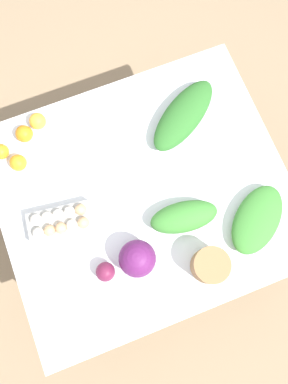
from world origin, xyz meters
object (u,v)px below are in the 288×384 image
object	(u,v)px
greens_bunch_kale	(184,217)
orange_0	(18,163)
paper_bag	(210,265)
greens_bunch_dandelion	(183,115)
orange_1	(1,152)
orange_2	(38,121)
beet_root	(105,272)
cabbage_purple	(137,259)
orange_3	(24,134)
greens_bunch_beet_tops	(257,219)
egg_carton	(61,222)

from	to	relation	value
greens_bunch_kale	orange_0	size ratio (longest dim) A/B	3.91
greens_bunch_kale	orange_0	xyz separation A→B (m)	(0.54, -0.45, -0.01)
paper_bag	orange_0	bearing A→B (deg)	-49.56
paper_bag	greens_bunch_dandelion	distance (m)	0.62
orange_1	orange_2	bearing A→B (deg)	-158.06
beet_root	orange_0	size ratio (longest dim) A/B	1.09
greens_bunch_dandelion	orange_1	size ratio (longest dim) A/B	5.76
cabbage_purple	orange_0	xyz separation A→B (m)	(0.31, -0.53, -0.04)
beet_root	orange_1	world-z (taller)	beet_root
cabbage_purple	orange_3	size ratio (longest dim) A/B	1.99
greens_bunch_kale	beet_root	xyz separation A→B (m)	(0.35, 0.09, -0.01)
cabbage_purple	greens_bunch_beet_tops	size ratio (longest dim) A/B	0.47
orange_2	orange_1	bearing A→B (deg)	21.94
greens_bunch_beet_tops	orange_0	world-z (taller)	greens_bunch_beet_tops
greens_bunch_kale	orange_1	size ratio (longest dim) A/B	4.12
greens_bunch_dandelion	cabbage_purple	bearing A→B (deg)	51.00
paper_bag	beet_root	world-z (taller)	paper_bag
cabbage_purple	orange_0	bearing A→B (deg)	-59.59
egg_carton	orange_1	bearing A→B (deg)	-61.52
greens_bunch_kale	beet_root	distance (m)	0.37
orange_3	paper_bag	bearing A→B (deg)	123.06
greens_bunch_beet_tops	orange_0	xyz separation A→B (m)	(0.80, -0.56, -0.00)
greens_bunch_dandelion	orange_3	distance (m)	0.66
cabbage_purple	paper_bag	bearing A→B (deg)	153.63
greens_bunch_dandelion	orange_2	xyz separation A→B (m)	(0.57, -0.20, -0.01)
cabbage_purple	orange_1	distance (m)	0.71
egg_carton	greens_bunch_dandelion	xyz separation A→B (m)	(-0.61, -0.24, 0.00)
cabbage_purple	orange_1	xyz separation A→B (m)	(0.36, -0.60, -0.04)
greens_bunch_beet_tops	orange_3	distance (m)	1.00
paper_bag	orange_1	distance (m)	0.95
orange_0	orange_1	xyz separation A→B (m)	(0.05, -0.07, -0.00)
egg_carton	greens_bunch_beet_tops	bearing A→B (deg)	167.45
beet_root	orange_1	xyz separation A→B (m)	(0.23, -0.60, -0.00)
paper_bag	orange_0	distance (m)	0.86
greens_bunch_beet_tops	beet_root	size ratio (longest dim) A/B	4.02
greens_bunch_kale	beet_root	world-z (taller)	greens_bunch_kale
greens_bunch_kale	greens_bunch_dandelion	xyz separation A→B (m)	(-0.16, -0.39, -0.00)
orange_0	orange_3	size ratio (longest dim) A/B	0.96
greens_bunch_dandelion	beet_root	size ratio (longest dim) A/B	5.03
orange_2	greens_bunch_dandelion	bearing A→B (deg)	160.93
beet_root	orange_0	xyz separation A→B (m)	(0.18, -0.53, -0.00)
greens_bunch_dandelion	beet_root	world-z (taller)	greens_bunch_dandelion
orange_0	orange_1	distance (m)	0.09
paper_bag	orange_3	xyz separation A→B (m)	(0.50, -0.76, -0.02)
greens_bunch_dandelion	beet_root	distance (m)	0.70
egg_carton	greens_bunch_kale	xyz separation A→B (m)	(-0.45, 0.15, 0.00)
beet_root	orange_3	distance (m)	0.65
egg_carton	beet_root	size ratio (longest dim) A/B	3.61
paper_bag	greens_bunch_beet_tops	distance (m)	0.26
paper_bag	greens_bunch_kale	distance (m)	0.21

